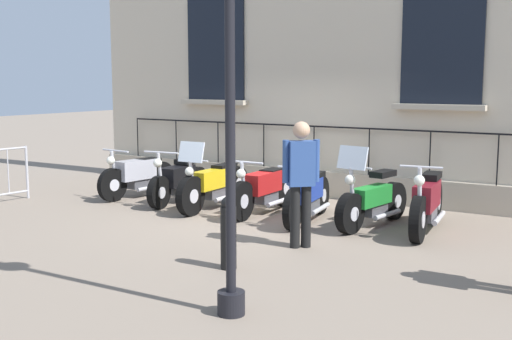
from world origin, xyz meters
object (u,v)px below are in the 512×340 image
Objects in this scene: motorcycle_silver at (137,175)px; pedestrian_standing at (301,176)px; motorcycle_blue at (308,196)px; motorcycle_maroon at (427,204)px; motorcycle_red at (264,189)px; motorcycle_yellow at (214,185)px; motorcycle_green at (372,201)px; bollard at (228,232)px; motorcycle_black at (179,181)px.

pedestrian_standing reaches higher than motorcycle_silver.
motorcycle_maroon is (-0.28, 1.92, 0.03)m from motorcycle_blue.
motorcycle_silver is 0.90× the size of motorcycle_red.
motorcycle_yellow reaches higher than motorcycle_maroon.
motorcycle_maroon reaches higher than motorcycle_blue.
motorcycle_maroon is at bearing 93.26° from motorcycle_green.
motorcycle_yellow is 1.03× the size of motorcycle_maroon.
motorcycle_red is 2.42m from pedestrian_standing.
motorcycle_maroon is 1.20× the size of pedestrian_standing.
pedestrian_standing reaches higher than motorcycle_yellow.
motorcycle_maroon is at bearing 93.28° from motorcycle_yellow.
bollard is (3.08, 1.34, 0.02)m from motorcycle_red.
motorcycle_black is 0.91× the size of motorcycle_red.
pedestrian_standing is (1.59, 2.62, 0.57)m from motorcycle_yellow.
motorcycle_yellow reaches higher than bollard.
motorcycle_black is at bearing 87.83° from motorcycle_silver.
motorcycle_blue is 1.07m from motorcycle_green.
motorcycle_silver is at bearing -92.85° from motorcycle_blue.
motorcycle_blue is (0.15, 2.85, 0.00)m from motorcycle_black.
motorcycle_yellow is 1.23× the size of pedestrian_standing.
motorcycle_black is at bearing -88.49° from motorcycle_maroon.
pedestrian_standing reaches higher than motorcycle_red.
motorcycle_maroon reaches higher than bollard.
motorcycle_blue is at bearing 86.89° from motorcycle_black.
motorcycle_maroon is at bearing 90.82° from motorcycle_silver.
motorcycle_red is at bearing 89.48° from motorcycle_silver.
motorcycle_red is 3.36m from bollard.
motorcycle_red is (-0.11, 1.00, 0.00)m from motorcycle_yellow.
motorcycle_red is 2.35× the size of bollard.
bollard is (3.07, 3.24, 0.04)m from motorcycle_black.
motorcycle_red is 1.22× the size of pedestrian_standing.
motorcycle_maroon is at bearing 145.50° from pedestrian_standing.
motorcycle_silver is at bearing -110.54° from pedestrian_standing.
motorcycle_black reaches higher than motorcycle_blue.
motorcycle_green is (-0.17, 3.00, -0.03)m from motorcycle_yellow.
motorcycle_yellow is at bearing 83.88° from motorcycle_black.
motorcycle_silver is 1.09× the size of pedestrian_standing.
motorcycle_blue is at bearing -81.68° from motorcycle_maroon.
motorcycle_green is at bearing 93.29° from motorcycle_yellow.
motorcycle_blue is (0.17, 0.95, -0.02)m from motorcycle_red.
motorcycle_yellow is 1.07× the size of motorcycle_blue.
motorcycle_yellow is at bearing -141.81° from bollard.
motorcycle_blue is at bearing 88.28° from motorcycle_yellow.
motorcycle_black is 0.97× the size of motorcycle_blue.
motorcycle_green is 0.94× the size of motorcycle_maroon.
motorcycle_maroon reaches higher than motorcycle_silver.
motorcycle_maroon is at bearing 98.32° from motorcycle_blue.
motorcycle_silver is 1.09m from motorcycle_black.
motorcycle_maroon is (-0.13, 4.76, 0.03)m from motorcycle_black.
motorcycle_black is 3.89m from motorcycle_green.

